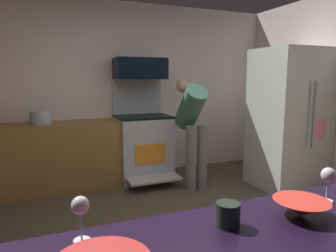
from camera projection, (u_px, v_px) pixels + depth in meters
name	position (u px, v px, depth m)	size (l,w,h in m)	color
ground_plane	(181.00, 250.00, 2.68)	(5.20, 4.80, 0.02)	brown
wall_back	(117.00, 91.00, 4.62)	(5.20, 0.12, 2.60)	silver
lower_cabinet_run	(59.00, 156.00, 4.08)	(2.40, 0.60, 0.90)	olive
oven_range	(143.00, 145.00, 4.50)	(0.76, 0.94, 1.47)	#B7BABC
microwave	(140.00, 69.00, 4.42)	(0.74, 0.38, 0.30)	black
refrigerator	(288.00, 119.00, 4.15)	(0.86, 0.79, 1.88)	#BBC1BB
person_cook	(192.00, 123.00, 4.13)	(0.31, 0.66, 1.48)	slate
mixing_bowl_small	(301.00, 208.00, 1.29)	(0.23, 0.23, 0.07)	red
wine_glass_near	(80.00, 208.00, 1.07)	(0.06, 0.06, 0.17)	silver
wine_glass_far	(328.00, 177.00, 1.43)	(0.07, 0.07, 0.17)	silver
mug_coffee	(228.00, 214.00, 1.20)	(0.10, 0.10, 0.09)	black
stock_pot	(41.00, 117.00, 3.93)	(0.27, 0.27, 0.18)	#B1BAC4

